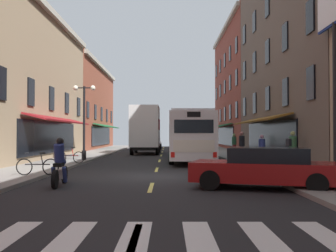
{
  "coord_description": "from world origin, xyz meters",
  "views": [
    {
      "loc": [
        0.57,
        -16.49,
        1.77
      ],
      "look_at": [
        0.54,
        7.87,
        2.28
      ],
      "focal_mm": 41.74,
      "sensor_mm": 36.0,
      "label": 1
    }
  ],
  "objects_px": {
    "box_truck": "(146,131)",
    "motorcycle_rider": "(60,165)",
    "pedestrian_near": "(293,148)",
    "billboard_sign": "(335,27)",
    "sedan_near": "(265,168)",
    "bicycle_mid": "(70,157)",
    "street_lamp_twin": "(84,118)",
    "pedestrian_rear": "(262,149)",
    "sedan_mid": "(153,144)",
    "transit_bus": "(190,136)",
    "pedestrian_far": "(235,144)",
    "bicycle_near": "(38,166)",
    "pedestrian_mid": "(242,145)"
  },
  "relations": [
    {
      "from": "sedan_near",
      "to": "pedestrian_mid",
      "type": "xyz_separation_m",
      "value": [
        1.6,
        12.32,
        0.38
      ]
    },
    {
      "from": "motorcycle_rider",
      "to": "bicycle_near",
      "type": "xyz_separation_m",
      "value": [
        -1.49,
        2.19,
        -0.21
      ]
    },
    {
      "from": "pedestrian_near",
      "to": "street_lamp_twin",
      "type": "distance_m",
      "value": 12.81
    },
    {
      "from": "sedan_near",
      "to": "bicycle_mid",
      "type": "height_order",
      "value": "sedan_near"
    },
    {
      "from": "pedestrian_near",
      "to": "pedestrian_far",
      "type": "xyz_separation_m",
      "value": [
        -0.99,
        11.31,
        -0.08
      ]
    },
    {
      "from": "sedan_near",
      "to": "pedestrian_far",
      "type": "relative_size",
      "value": 2.9
    },
    {
      "from": "street_lamp_twin",
      "to": "pedestrian_far",
      "type": "bearing_deg",
      "value": 29.58
    },
    {
      "from": "bicycle_near",
      "to": "sedan_near",
      "type": "bearing_deg",
      "value": -18.96
    },
    {
      "from": "box_truck",
      "to": "pedestrian_far",
      "type": "relative_size",
      "value": 4.26
    },
    {
      "from": "billboard_sign",
      "to": "sedan_mid",
      "type": "height_order",
      "value": "billboard_sign"
    },
    {
      "from": "sedan_mid",
      "to": "pedestrian_far",
      "type": "height_order",
      "value": "pedestrian_far"
    },
    {
      "from": "sedan_near",
      "to": "bicycle_near",
      "type": "height_order",
      "value": "sedan_near"
    },
    {
      "from": "bicycle_mid",
      "to": "pedestrian_far",
      "type": "relative_size",
      "value": 1.02
    },
    {
      "from": "billboard_sign",
      "to": "pedestrian_near",
      "type": "height_order",
      "value": "billboard_sign"
    },
    {
      "from": "street_lamp_twin",
      "to": "billboard_sign",
      "type": "bearing_deg",
      "value": -39.24
    },
    {
      "from": "box_truck",
      "to": "pedestrian_near",
      "type": "height_order",
      "value": "box_truck"
    },
    {
      "from": "billboard_sign",
      "to": "pedestrian_rear",
      "type": "distance_m",
      "value": 8.19
    },
    {
      "from": "motorcycle_rider",
      "to": "billboard_sign",
      "type": "bearing_deg",
      "value": 9.82
    },
    {
      "from": "bicycle_near",
      "to": "pedestrian_mid",
      "type": "xyz_separation_m",
      "value": [
        9.91,
        9.47,
        0.57
      ]
    },
    {
      "from": "sedan_near",
      "to": "box_truck",
      "type": "bearing_deg",
      "value": 102.87
    },
    {
      "from": "sedan_mid",
      "to": "street_lamp_twin",
      "type": "xyz_separation_m",
      "value": [
        -3.54,
        -21.01,
        2.1
      ]
    },
    {
      "from": "bicycle_mid",
      "to": "motorcycle_rider",
      "type": "bearing_deg",
      "value": -77.99
    },
    {
      "from": "sedan_mid",
      "to": "motorcycle_rider",
      "type": "bearing_deg",
      "value": -93.35
    },
    {
      "from": "box_truck",
      "to": "sedan_mid",
      "type": "relative_size",
      "value": 1.6
    },
    {
      "from": "bicycle_near",
      "to": "pedestrian_rear",
      "type": "distance_m",
      "value": 11.95
    },
    {
      "from": "billboard_sign",
      "to": "sedan_near",
      "type": "xyz_separation_m",
      "value": [
        -3.36,
        -2.43,
        -5.25
      ]
    },
    {
      "from": "sedan_near",
      "to": "motorcycle_rider",
      "type": "height_order",
      "value": "motorcycle_rider"
    },
    {
      "from": "billboard_sign",
      "to": "transit_bus",
      "type": "bearing_deg",
      "value": 115.12
    },
    {
      "from": "transit_bus",
      "to": "street_lamp_twin",
      "type": "distance_m",
      "value": 6.93
    },
    {
      "from": "box_truck",
      "to": "motorcycle_rider",
      "type": "height_order",
      "value": "box_truck"
    },
    {
      "from": "bicycle_mid",
      "to": "pedestrian_near",
      "type": "bearing_deg",
      "value": -11.86
    },
    {
      "from": "bicycle_mid",
      "to": "street_lamp_twin",
      "type": "xyz_separation_m",
      "value": [
        0.18,
        2.87,
        2.28
      ]
    },
    {
      "from": "box_truck",
      "to": "sedan_mid",
      "type": "bearing_deg",
      "value": 89.01
    },
    {
      "from": "sedan_mid",
      "to": "pedestrian_near",
      "type": "relative_size",
      "value": 2.52
    },
    {
      "from": "bicycle_near",
      "to": "pedestrian_near",
      "type": "distance_m",
      "value": 12.04
    },
    {
      "from": "box_truck",
      "to": "sedan_near",
      "type": "distance_m",
      "value": 22.97
    },
    {
      "from": "motorcycle_rider",
      "to": "box_truck",
      "type": "bearing_deg",
      "value": 85.49
    },
    {
      "from": "bicycle_near",
      "to": "pedestrian_far",
      "type": "xyz_separation_m",
      "value": [
        10.4,
        15.21,
        0.5
      ]
    },
    {
      "from": "box_truck",
      "to": "street_lamp_twin",
      "type": "xyz_separation_m",
      "value": [
        -3.35,
        -10.27,
        0.68
      ]
    },
    {
      "from": "bicycle_near",
      "to": "street_lamp_twin",
      "type": "bearing_deg",
      "value": 90.92
    },
    {
      "from": "bicycle_mid",
      "to": "street_lamp_twin",
      "type": "bearing_deg",
      "value": 86.47
    },
    {
      "from": "bicycle_mid",
      "to": "street_lamp_twin",
      "type": "height_order",
      "value": "street_lamp_twin"
    },
    {
      "from": "street_lamp_twin",
      "to": "sedan_mid",
      "type": "bearing_deg",
      "value": 80.44
    },
    {
      "from": "transit_bus",
      "to": "pedestrian_rear",
      "type": "distance_m",
      "value": 5.87
    },
    {
      "from": "bicycle_near",
      "to": "pedestrian_near",
      "type": "bearing_deg",
      "value": 18.89
    },
    {
      "from": "pedestrian_rear",
      "to": "street_lamp_twin",
      "type": "xyz_separation_m",
      "value": [
        -10.5,
        3.27,
        1.82
      ]
    },
    {
      "from": "billboard_sign",
      "to": "sedan_near",
      "type": "relative_size",
      "value": 1.53
    },
    {
      "from": "pedestrian_mid",
      "to": "bicycle_mid",
      "type": "bearing_deg",
      "value": 28.39
    },
    {
      "from": "box_truck",
      "to": "motorcycle_rider",
      "type": "distance_m",
      "value": 21.79
    },
    {
      "from": "billboard_sign",
      "to": "pedestrian_mid",
      "type": "relative_size",
      "value": 4.18
    }
  ]
}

